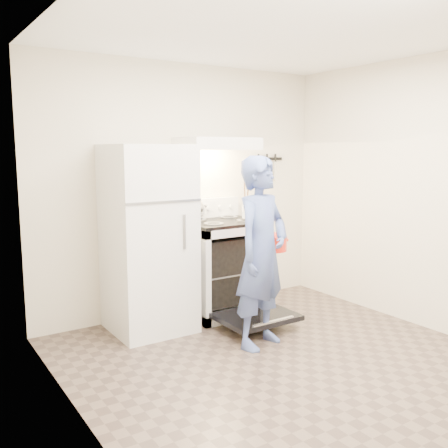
{
  "coord_description": "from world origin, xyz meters",
  "views": [
    {
      "loc": [
        -2.45,
        -2.66,
        1.66
      ],
      "look_at": [
        -0.05,
        1.0,
        1.0
      ],
      "focal_mm": 40.0,
      "sensor_mm": 36.0,
      "label": 1
    }
  ],
  "objects_px": {
    "person": "(262,253)",
    "dutch_oven": "(272,244)",
    "refrigerator": "(148,239)",
    "stove_body": "(221,269)",
    "tea_kettle": "(195,206)"
  },
  "relations": [
    {
      "from": "refrigerator",
      "to": "tea_kettle",
      "type": "height_order",
      "value": "refrigerator"
    },
    {
      "from": "refrigerator",
      "to": "person",
      "type": "xyz_separation_m",
      "value": [
        0.63,
        -0.87,
        -0.05
      ]
    },
    {
      "from": "refrigerator",
      "to": "tea_kettle",
      "type": "xyz_separation_m",
      "value": [
        0.64,
        0.24,
        0.24
      ]
    },
    {
      "from": "tea_kettle",
      "to": "refrigerator",
      "type": "bearing_deg",
      "value": -158.99
    },
    {
      "from": "refrigerator",
      "to": "stove_body",
      "type": "height_order",
      "value": "refrigerator"
    },
    {
      "from": "refrigerator",
      "to": "person",
      "type": "bearing_deg",
      "value": -54.09
    },
    {
      "from": "refrigerator",
      "to": "person",
      "type": "relative_size",
      "value": 1.06
    },
    {
      "from": "stove_body",
      "to": "dutch_oven",
      "type": "xyz_separation_m",
      "value": [
        0.12,
        -0.66,
        0.35
      ]
    },
    {
      "from": "person",
      "to": "refrigerator",
      "type": "bearing_deg",
      "value": 107.6
    },
    {
      "from": "refrigerator",
      "to": "dutch_oven",
      "type": "distance_m",
      "value": 1.12
    },
    {
      "from": "tea_kettle",
      "to": "person",
      "type": "bearing_deg",
      "value": -90.4
    },
    {
      "from": "stove_body",
      "to": "person",
      "type": "bearing_deg",
      "value": -101.37
    },
    {
      "from": "person",
      "to": "dutch_oven",
      "type": "relative_size",
      "value": 4.65
    },
    {
      "from": "tea_kettle",
      "to": "dutch_oven",
      "type": "bearing_deg",
      "value": -71.77
    },
    {
      "from": "tea_kettle",
      "to": "person",
      "type": "distance_m",
      "value": 1.15
    }
  ]
}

